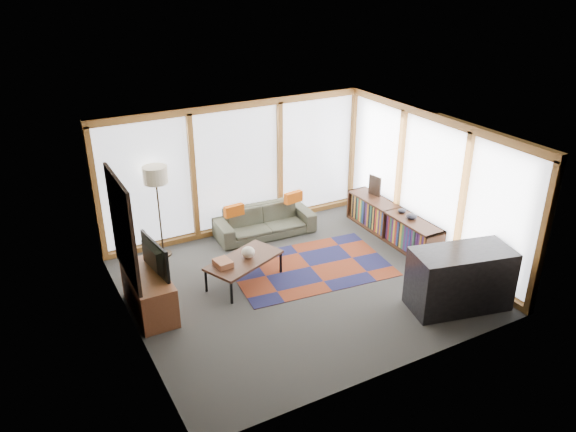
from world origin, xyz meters
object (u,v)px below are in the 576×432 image
television (149,258)px  bookshelf (392,224)px  tv_console (149,293)px  bar_counter (460,279)px  floor_lamp (159,212)px  sofa (265,221)px  coffee_table (244,270)px

television → bookshelf: bearing=-94.6°
tv_console → bar_counter: 4.82m
floor_lamp → television: size_ratio=1.89×
tv_console → television: 0.59m
sofa → bookshelf: bookshelf is taller
bookshelf → floor_lamp: bearing=160.5°
floor_lamp → bar_counter: bearing=-47.2°
sofa → bar_counter: size_ratio=1.26×
sofa → floor_lamp: bearing=179.2°
floor_lamp → coffee_table: floor_lamp is taller
television → bar_counter: bearing=-124.4°
floor_lamp → tv_console: bearing=-113.1°
floor_lamp → tv_console: floor_lamp is taller
floor_lamp → television: bearing=-111.3°
floor_lamp → television: (-0.65, -1.66, 0.05)m
floor_lamp → television: 1.78m
bookshelf → bar_counter: bar_counter is taller
bar_counter → floor_lamp: bearing=146.2°
sofa → coffee_table: bearing=-123.8°
sofa → bookshelf: bearing=-28.6°
bar_counter → tv_console: bearing=166.6°
sofa → television: 3.13m
coffee_table → bar_counter: bar_counter is taller
bar_counter → sofa: bearing=126.0°
sofa → coffee_table: sofa is taller
sofa → bookshelf: 2.49m
sofa → coffee_table: (-1.10, -1.45, -0.07)m
bar_counter → bookshelf: bearing=90.1°
coffee_table → bookshelf: 3.22m
coffee_table → sofa: bearing=52.8°
coffee_table → television: size_ratio=1.43×
sofa → tv_console: size_ratio=1.50×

